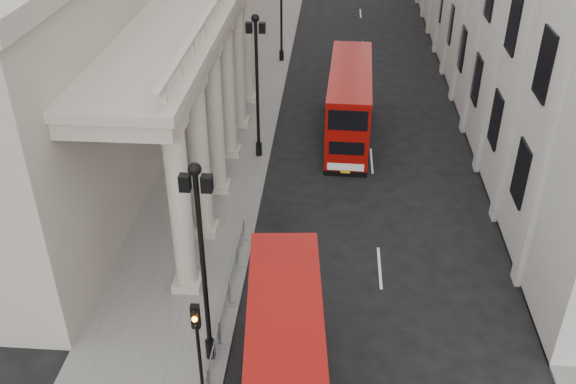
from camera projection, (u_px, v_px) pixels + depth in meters
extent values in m
cube|color=slate|center=(242.00, 89.00, 46.37)|extent=(6.00, 140.00, 0.12)
cube|color=slate|center=(473.00, 96.00, 45.32)|extent=(3.00, 140.00, 0.12)
cube|color=slate|center=(282.00, 90.00, 46.18)|extent=(0.20, 140.00, 0.14)
cube|color=#A49C8A|center=(64.00, 67.00, 33.54)|extent=(9.00, 28.00, 12.00)
cylinder|color=black|center=(210.00, 349.00, 23.91)|extent=(0.36, 0.36, 0.80)
cylinder|color=black|center=(204.00, 273.00, 22.02)|extent=(0.18, 0.18, 8.00)
sphere|color=black|center=(195.00, 169.00, 19.86)|extent=(0.44, 0.44, 0.44)
cube|color=black|center=(207.00, 184.00, 20.11)|extent=(0.35, 0.35, 0.55)
cube|color=black|center=(185.00, 183.00, 20.15)|extent=(0.35, 0.35, 0.55)
cylinder|color=black|center=(259.00, 149.00, 37.49)|extent=(0.36, 0.36, 0.80)
cylinder|color=black|center=(257.00, 91.00, 35.60)|extent=(0.18, 0.18, 8.00)
sphere|color=black|center=(255.00, 18.00, 33.45)|extent=(0.44, 0.44, 0.44)
cube|color=black|center=(262.00, 28.00, 33.69)|extent=(0.35, 0.35, 0.55)
cube|color=black|center=(249.00, 28.00, 33.73)|extent=(0.35, 0.35, 0.55)
cylinder|color=black|center=(282.00, 55.00, 51.07)|extent=(0.36, 0.36, 0.80)
cylinder|color=black|center=(281.00, 10.00, 49.18)|extent=(0.18, 0.18, 8.00)
cylinder|color=black|center=(200.00, 364.00, 21.52)|extent=(0.12, 0.12, 3.40)
cube|color=black|center=(195.00, 316.00, 20.39)|extent=(0.28, 0.22, 0.90)
sphere|color=black|center=(194.00, 312.00, 20.12)|extent=(0.18, 0.18, 0.18)
sphere|color=orange|center=(195.00, 319.00, 20.28)|extent=(0.18, 0.18, 0.18)
sphere|color=black|center=(195.00, 326.00, 20.44)|extent=(0.18, 0.18, 0.18)
cube|color=gray|center=(214.00, 358.00, 23.30)|extent=(0.50, 2.30, 1.10)
cube|color=gray|center=(224.00, 314.00, 25.30)|extent=(0.50, 2.30, 1.10)
cube|color=gray|center=(233.00, 276.00, 27.29)|extent=(0.50, 2.30, 1.10)
cube|color=gray|center=(241.00, 243.00, 29.29)|extent=(0.50, 2.30, 1.10)
cube|color=#860906|center=(285.00, 354.00, 19.97)|extent=(3.22, 10.16, 1.67)
cube|color=#860906|center=(285.00, 332.00, 19.47)|extent=(3.26, 10.20, 0.24)
cube|color=black|center=(285.00, 352.00, 19.92)|extent=(3.23, 9.60, 1.05)
cylinder|color=black|center=(255.00, 362.00, 23.40)|extent=(0.38, 0.97, 0.95)
cylinder|color=black|center=(314.00, 361.00, 23.42)|extent=(0.38, 0.97, 0.95)
cube|color=#880906|center=(348.00, 117.00, 39.37)|extent=(2.73, 10.21, 1.93)
cube|color=#880906|center=(350.00, 87.00, 38.32)|extent=(2.73, 10.21, 1.69)
cube|color=#880906|center=(351.00, 71.00, 37.81)|extent=(2.77, 10.25, 0.24)
cube|color=black|center=(348.00, 134.00, 39.97)|extent=(2.75, 10.21, 0.34)
cube|color=black|center=(349.00, 113.00, 39.24)|extent=(2.73, 8.28, 0.97)
cube|color=black|center=(350.00, 85.00, 38.27)|extent=(2.77, 9.64, 1.06)
cube|color=white|center=(346.00, 167.00, 35.44)|extent=(2.03, 0.12, 0.43)
cube|color=yellow|center=(345.00, 172.00, 35.60)|extent=(0.53, 0.06, 0.13)
cylinder|color=black|center=(327.00, 155.00, 36.91)|extent=(0.34, 0.98, 0.97)
cylinder|color=black|center=(365.00, 157.00, 36.72)|extent=(0.34, 0.98, 0.97)
cylinder|color=black|center=(332.00, 112.00, 41.90)|extent=(0.34, 0.98, 0.97)
cylinder|color=black|center=(366.00, 114.00, 41.71)|extent=(0.34, 0.98, 0.97)
imported|color=black|center=(187.00, 215.00, 30.75)|extent=(0.69, 0.51, 1.71)
imported|color=#292420|center=(202.00, 150.00, 36.49)|extent=(0.97, 0.89, 1.62)
imported|color=black|center=(205.00, 141.00, 37.45)|extent=(0.92, 0.76, 1.63)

